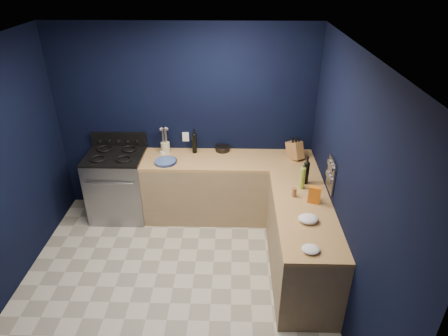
{
  "coord_description": "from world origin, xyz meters",
  "views": [
    {
      "loc": [
        0.66,
        -3.15,
        3.29
      ],
      "look_at": [
        0.55,
        1.0,
        1.0
      ],
      "focal_mm": 31.1,
      "sensor_mm": 36.0,
      "label": 1
    }
  ],
  "objects_px": {
    "plate_stack": "(165,162)",
    "knife_block": "(295,150)",
    "crouton_bag": "(314,195)",
    "gas_range": "(119,186)",
    "utensil_crock": "(165,147)"
  },
  "relations": [
    {
      "from": "plate_stack",
      "to": "crouton_bag",
      "type": "height_order",
      "value": "crouton_bag"
    },
    {
      "from": "gas_range",
      "to": "plate_stack",
      "type": "distance_m",
      "value": 0.85
    },
    {
      "from": "gas_range",
      "to": "knife_block",
      "type": "relative_size",
      "value": 3.95
    },
    {
      "from": "gas_range",
      "to": "utensil_crock",
      "type": "relative_size",
      "value": 6.22
    },
    {
      "from": "gas_range",
      "to": "knife_block",
      "type": "height_order",
      "value": "knife_block"
    },
    {
      "from": "plate_stack",
      "to": "crouton_bag",
      "type": "xyz_separation_m",
      "value": [
        1.77,
        -0.88,
        0.08
      ]
    },
    {
      "from": "plate_stack",
      "to": "crouton_bag",
      "type": "distance_m",
      "value": 1.98
    },
    {
      "from": "knife_block",
      "to": "utensil_crock",
      "type": "bearing_deg",
      "value": 142.82
    },
    {
      "from": "plate_stack",
      "to": "knife_block",
      "type": "distance_m",
      "value": 1.72
    },
    {
      "from": "utensil_crock",
      "to": "knife_block",
      "type": "bearing_deg",
      "value": -4.09
    },
    {
      "from": "gas_range",
      "to": "utensil_crock",
      "type": "bearing_deg",
      "value": 15.95
    },
    {
      "from": "knife_block",
      "to": "crouton_bag",
      "type": "height_order",
      "value": "knife_block"
    },
    {
      "from": "knife_block",
      "to": "crouton_bag",
      "type": "xyz_separation_m",
      "value": [
        0.07,
        -1.06,
        -0.02
      ]
    },
    {
      "from": "crouton_bag",
      "to": "plate_stack",
      "type": "bearing_deg",
      "value": 168.28
    },
    {
      "from": "utensil_crock",
      "to": "knife_block",
      "type": "relative_size",
      "value": 0.63
    }
  ]
}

